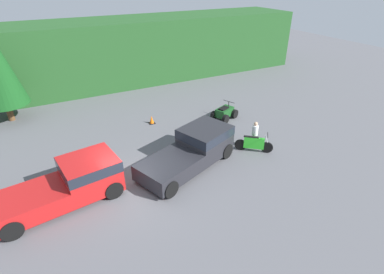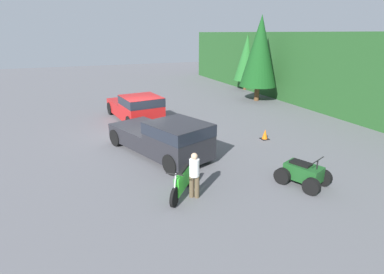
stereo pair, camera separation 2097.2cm
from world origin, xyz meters
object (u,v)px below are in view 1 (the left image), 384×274
at_px(dirt_bike, 254,144).
at_px(rider_person, 255,134).
at_px(traffic_cone, 152,120).
at_px(pickup_truck_red, 71,182).
at_px(pickup_truck_second, 194,148).
at_px(quad_atv, 224,113).

distance_m(dirt_bike, rider_person, 0.62).
height_order(rider_person, traffic_cone, rider_person).
relative_size(pickup_truck_red, rider_person, 3.32).
bearing_deg(pickup_truck_second, pickup_truck_red, 159.17).
height_order(pickup_truck_red, dirt_bike, pickup_truck_red).
bearing_deg(pickup_truck_second, traffic_cone, 71.69).
relative_size(pickup_truck_red, pickup_truck_second, 0.93).
height_order(pickup_truck_second, dirt_bike, pickup_truck_second).
bearing_deg(traffic_cone, pickup_truck_red, -136.44).
height_order(dirt_bike, rider_person, rider_person).
distance_m(rider_person, traffic_cone, 7.21).
height_order(pickup_truck_red, quad_atv, pickup_truck_red).
height_order(pickup_truck_second, traffic_cone, pickup_truck_second).
distance_m(quad_atv, traffic_cone, 5.12).
relative_size(dirt_bike, rider_person, 1.05).
bearing_deg(pickup_truck_red, dirt_bike, -10.97).
bearing_deg(pickup_truck_second, rider_person, -23.51).
xyz_separation_m(dirt_bike, quad_atv, (0.94, 4.50, -0.03)).
bearing_deg(rider_person, pickup_truck_second, -147.93).
bearing_deg(dirt_bike, quad_atv, 117.66).
bearing_deg(traffic_cone, rider_person, -54.44).
xyz_separation_m(pickup_truck_red, dirt_bike, (9.85, -0.52, -0.48)).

